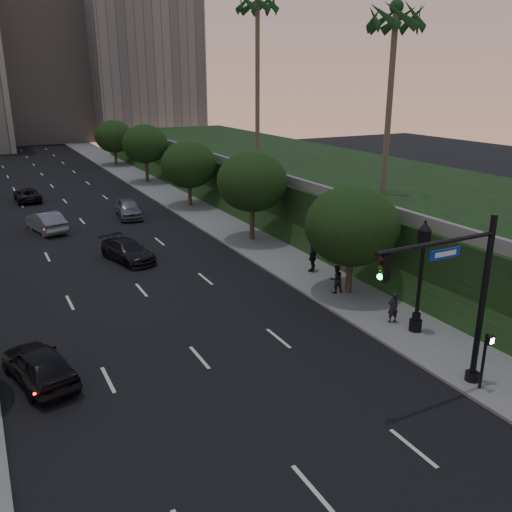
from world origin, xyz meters
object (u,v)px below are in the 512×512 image
sedan_mid_left (46,222)px  sedan_far_left (27,195)px  sedan_near_left (39,365)px  sedan_near_right (128,251)px  pedestrian_c (313,257)px  traffic_signal_mast (462,304)px  sedan_far_right (129,208)px  pedestrian_a (393,307)px  street_lamp (420,282)px  pedestrian_b (336,279)px

sedan_mid_left → sedan_far_left: (-0.17, 12.75, -0.15)m
sedan_near_left → sedan_far_left: sedan_near_left is taller
sedan_near_right → pedestrian_c: pedestrian_c is taller
sedan_near_left → pedestrian_c: bearing=-174.7°
sedan_mid_left → sedan_near_left: bearing=69.7°
traffic_signal_mast → sedan_far_right: bearing=96.6°
sedan_far_left → sedan_near_right: sedan_near_right is taller
sedan_near_left → pedestrian_c: (16.81, 5.73, 0.28)m
sedan_far_left → sedan_near_left: bearing=83.5°
traffic_signal_mast → pedestrian_a: traffic_signal_mast is taller
street_lamp → sedan_mid_left: 30.51m
sedan_far_right → sedan_near_left: bearing=-105.2°
sedan_near_left → sedan_near_right: sedan_near_left is taller
sedan_near_left → sedan_near_right: bearing=-131.4°
sedan_far_left → traffic_signal_mast: bearing=102.4°
traffic_signal_mast → street_lamp: bearing=63.0°
sedan_mid_left → pedestrian_a: 29.18m
sedan_near_left → pedestrian_a: pedestrian_a is taller
pedestrian_a → pedestrian_c: pedestrian_c is taller
street_lamp → pedestrian_b: size_ratio=3.46×
traffic_signal_mast → pedestrian_b: 10.74m
pedestrian_c → pedestrian_b: bearing=44.0°
traffic_signal_mast → sedan_far_right: 33.85m
sedan_near_right → pedestrian_a: bearing=-75.3°
sedan_near_right → pedestrian_b: pedestrian_b is taller
sedan_far_left → sedan_far_right: 13.30m
pedestrian_a → pedestrian_c: bearing=-83.3°
street_lamp → sedan_near_right: size_ratio=1.15×
sedan_near_left → sedan_far_right: 27.43m
pedestrian_c → street_lamp: bearing=54.9°
sedan_near_left → sedan_far_right: sedan_far_right is taller
sedan_near_left → pedestrian_c: size_ratio=2.51×
street_lamp → pedestrian_a: size_ratio=3.55×
street_lamp → pedestrian_b: street_lamp is taller
sedan_near_left → sedan_far_right: size_ratio=0.97×
sedan_far_right → sedan_near_right: bearing=-98.2°
pedestrian_a → pedestrian_b: bearing=-76.6°
sedan_far_left → street_lamp: bearing=106.9°
pedestrian_c → sedan_near_left: bearing=-14.8°
street_lamp → sedan_near_right: 19.69m
pedestrian_a → pedestrian_b: pedestrian_b is taller
pedestrian_a → sedan_far_left: bearing=-60.6°
pedestrian_b → sedan_mid_left: bearing=-52.3°
street_lamp → sedan_far_left: 42.41m
sedan_mid_left → pedestrian_b: size_ratio=3.07×
street_lamp → pedestrian_a: bearing=105.2°
street_lamp → sedan_near_right: street_lamp is taller
sedan_mid_left → sedan_far_right: 7.25m
sedan_near_right → pedestrian_a: size_ratio=3.09×
traffic_signal_mast → sedan_near_right: traffic_signal_mast is taller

